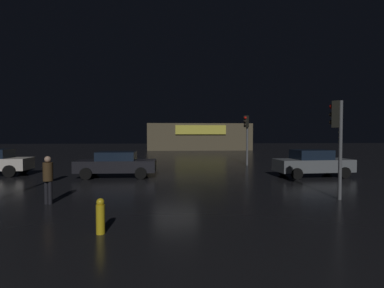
# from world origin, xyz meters

# --- Properties ---
(ground_plane) EXTENTS (120.00, 120.00, 0.00)m
(ground_plane) POSITION_xyz_m (0.00, 0.00, 0.00)
(ground_plane) COLOR black
(store_building) EXTENTS (15.84, 6.41, 4.09)m
(store_building) POSITION_xyz_m (4.21, 29.87, 2.05)
(store_building) COLOR brown
(store_building) RESTS_ON ground
(traffic_signal_main) EXTENTS (0.42, 0.42, 3.95)m
(traffic_signal_main) POSITION_xyz_m (5.72, 6.11, 2.74)
(traffic_signal_main) COLOR #595B60
(traffic_signal_main) RESTS_ON ground
(traffic_signal_opposite) EXTENTS (0.42, 0.42, 3.76)m
(traffic_signal_opposite) POSITION_xyz_m (6.05, -6.02, 2.73)
(traffic_signal_opposite) COLOR #595B60
(traffic_signal_opposite) RESTS_ON ground
(car_near) EXTENTS (4.47, 2.12, 1.57)m
(car_near) POSITION_xyz_m (8.00, -0.21, 0.80)
(car_near) COLOR slate
(car_near) RESTS_ON ground
(car_far) EXTENTS (4.52, 1.96, 1.48)m
(car_far) POSITION_xyz_m (-3.41, 0.45, 0.77)
(car_far) COLOR black
(car_far) RESTS_ON ground
(pedestrian) EXTENTS (0.43, 0.43, 1.71)m
(pedestrian) POSITION_xyz_m (-4.66, -6.01, 1.00)
(pedestrian) COLOR black
(pedestrian) RESTS_ON ground
(fire_hydrant) EXTENTS (0.22, 0.22, 0.90)m
(fire_hydrant) POSITION_xyz_m (-2.05, -9.35, 0.44)
(fire_hydrant) COLOR gold
(fire_hydrant) RESTS_ON ground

